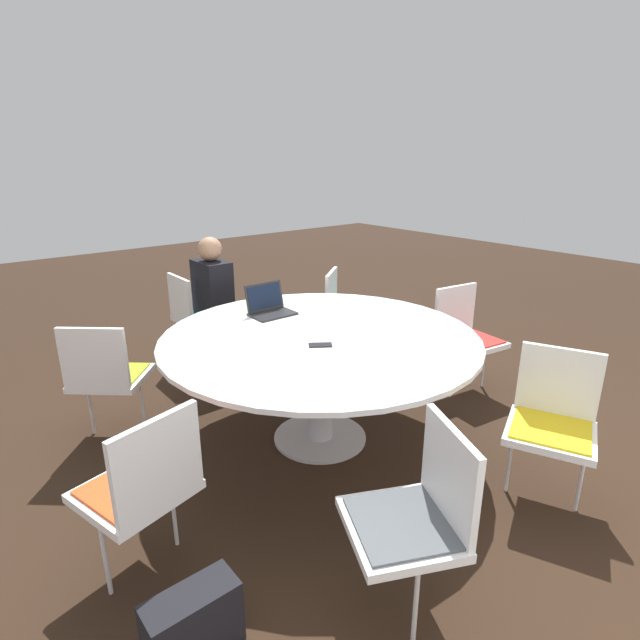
# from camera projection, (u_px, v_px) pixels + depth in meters

# --- Properties ---
(ground_plane) EXTENTS (16.00, 16.00, 0.00)m
(ground_plane) POSITION_uv_depth(u_px,v_px,m) (320.00, 438.00, 3.40)
(ground_plane) COLOR black
(conference_table) EXTENTS (2.01, 2.01, 0.75)m
(conference_table) POSITION_uv_depth(u_px,v_px,m) (320.00, 350.00, 3.20)
(conference_table) COLOR #B7B7BC
(conference_table) RESTS_ON ground_plane
(chair_0) EXTENTS (0.42, 0.44, 0.85)m
(chair_0) POSITION_uv_depth(u_px,v_px,m) (195.00, 312.00, 4.44)
(chair_0) COLOR white
(chair_0) RESTS_ON ground_plane
(chair_1) EXTENTS (0.61, 0.61, 0.85)m
(chair_1) POSITION_uv_depth(u_px,v_px,m) (106.00, 372.00, 3.23)
(chair_1) COLOR white
(chair_1) RESTS_ON ground_plane
(chair_2) EXTENTS (0.53, 0.52, 0.85)m
(chair_2) POSITION_uv_depth(u_px,v_px,m) (143.00, 482.00, 2.14)
(chair_2) COLOR white
(chair_2) RESTS_ON ground_plane
(chair_3) EXTENTS (0.57, 0.58, 0.85)m
(chair_3) POSITION_uv_depth(u_px,v_px,m) (417.00, 509.00, 1.98)
(chair_3) COLOR white
(chair_3) RESTS_ON ground_plane
(chair_4) EXTENTS (0.56, 0.57, 0.85)m
(chair_4) POSITION_uv_depth(u_px,v_px,m) (553.00, 415.00, 2.69)
(chair_4) COLOR white
(chair_4) RESTS_ON ground_plane
(chair_5) EXTENTS (0.50, 0.48, 0.85)m
(chair_5) POSITION_uv_depth(u_px,v_px,m) (465.00, 331.00, 3.97)
(chair_5) COLOR white
(chair_5) RESTS_ON ground_plane
(chair_6) EXTENTS (0.61, 0.60, 0.85)m
(chair_6) POSITION_uv_depth(u_px,v_px,m) (345.00, 309.00, 4.54)
(chair_6) COLOR white
(chair_6) RESTS_ON ground_plane
(person_0) EXTENTS (0.26, 0.36, 1.20)m
(person_0) POSITION_uv_depth(u_px,v_px,m) (215.00, 295.00, 4.25)
(person_0) COLOR black
(person_0) RESTS_ON ground_plane
(laptop) EXTENTS (0.30, 0.23, 0.21)m
(laptop) POSITION_uv_depth(u_px,v_px,m) (269.00, 306.00, 3.57)
(laptop) COLOR #232326
(laptop) RESTS_ON conference_table
(cell_phone) EXTENTS (0.15, 0.14, 0.01)m
(cell_phone) POSITION_uv_depth(u_px,v_px,m) (320.00, 345.00, 2.99)
(cell_phone) COLOR black
(cell_phone) RESTS_ON conference_table
(handbag) EXTENTS (0.36, 0.16, 0.28)m
(handbag) POSITION_uv_depth(u_px,v_px,m) (193.00, 623.00, 1.90)
(handbag) COLOR black
(handbag) RESTS_ON ground_plane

